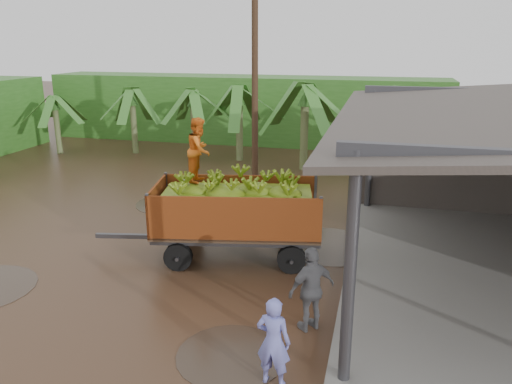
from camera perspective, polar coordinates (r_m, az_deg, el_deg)
ground at (r=13.49m, az=-11.85°, el=-7.53°), size 100.00×100.00×0.00m
hedge_north at (r=28.25m, az=-1.48°, el=9.47°), size 22.00×3.00×3.60m
banana_trailer at (r=12.91m, az=-2.30°, el=-2.04°), size 6.01×2.85×3.64m
man_blue at (r=8.51m, az=2.01°, el=-16.74°), size 0.62×0.44×1.60m
man_grey at (r=9.95m, az=6.37°, el=-10.97°), size 1.04×1.00×1.74m
utility_pole at (r=19.03m, az=-0.13°, el=13.79°), size 1.20×0.24×8.78m
banana_plants at (r=20.61m, az=-15.33°, el=5.95°), size 24.12×19.79×3.82m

